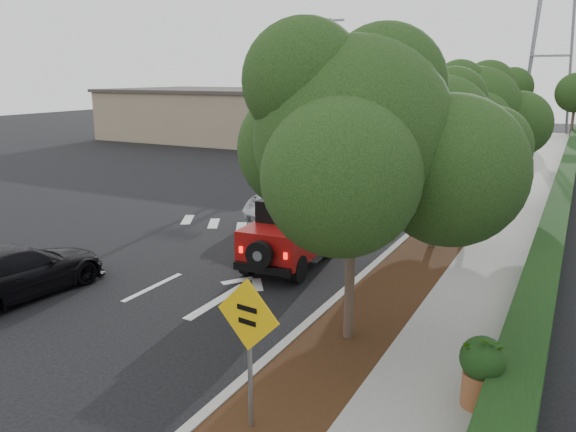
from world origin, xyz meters
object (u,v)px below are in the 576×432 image
Objects in this scene: speed_hump_sign at (249,334)px; silver_suv_ahead at (311,198)px; black_suv_oncoming at (16,271)px; red_jeep at (293,230)px.

silver_suv_ahead is at bearing 117.97° from speed_hump_sign.
silver_suv_ahead is 10.74m from black_suv_oncoming.
speed_hump_sign reaches higher than silver_suv_ahead.
silver_suv_ahead is 2.49× the size of speed_hump_sign.
black_suv_oncoming is at bearing -96.73° from silver_suv_ahead.
speed_hump_sign reaches higher than red_jeep.
speed_hump_sign reaches higher than black_suv_oncoming.
red_jeep is 8.02m from speed_hump_sign.
speed_hump_sign is (4.79, -12.28, 0.83)m from silver_suv_ahead.
silver_suv_ahead reaches higher than black_suv_oncoming.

